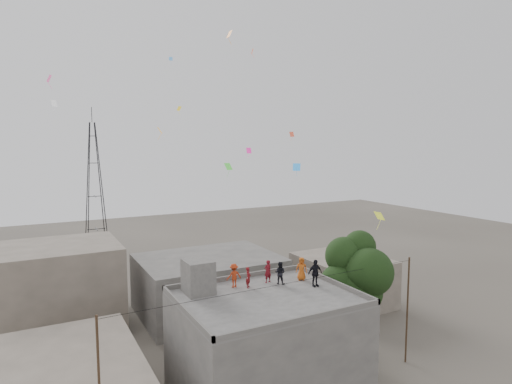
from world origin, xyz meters
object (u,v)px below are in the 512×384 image
at_px(stair_head_box, 198,276).
at_px(person_red_adult, 268,271).
at_px(transmission_tower, 95,189).
at_px(person_dark_adult, 315,273).
at_px(tree, 357,276).

xyz_separation_m(stair_head_box, person_red_adult, (4.64, -0.25, -0.27)).
bearing_deg(stair_head_box, person_red_adult, -3.02).
height_order(transmission_tower, person_red_adult, transmission_tower).
height_order(transmission_tower, person_dark_adult, transmission_tower).
height_order(tree, person_red_adult, tree).
xyz_separation_m(person_red_adult, person_dark_adult, (2.21, -2.10, 0.12)).
relative_size(transmission_tower, person_dark_adult, 11.69).
bearing_deg(tree, person_red_adult, 163.47).
distance_m(stair_head_box, person_red_adult, 4.66).
height_order(stair_head_box, transmission_tower, transmission_tower).
height_order(person_red_adult, person_dark_adult, person_dark_adult).
distance_m(tree, person_dark_adult, 3.83).
bearing_deg(tree, transmission_tower, 106.09).
bearing_deg(person_dark_adult, person_red_adult, 137.76).
distance_m(stair_head_box, person_dark_adult, 7.24).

